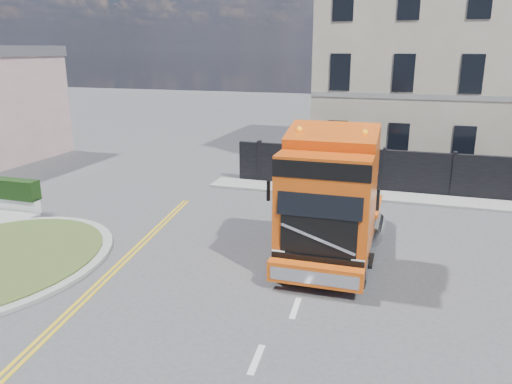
% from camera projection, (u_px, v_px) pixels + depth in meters
% --- Properties ---
extents(ground, '(120.00, 120.00, 0.00)m').
position_uv_depth(ground, '(235.00, 255.00, 16.16)').
color(ground, '#424244').
rests_on(ground, ground).
extents(hoarding_fence, '(18.80, 0.25, 2.00)m').
position_uv_depth(hoarding_fence, '(442.00, 175.00, 22.21)').
color(hoarding_fence, black).
rests_on(hoarding_fence, ground).
extents(georgian_building, '(12.30, 10.30, 12.80)m').
position_uv_depth(georgian_building, '(435.00, 61.00, 27.91)').
color(georgian_building, beige).
rests_on(georgian_building, ground).
extents(pavement_far, '(20.00, 1.60, 0.12)m').
position_uv_depth(pavement_far, '(427.00, 200.00, 21.80)').
color(pavement_far, gray).
rests_on(pavement_far, ground).
extents(truck, '(2.67, 6.97, 4.16)m').
position_uv_depth(truck, '(330.00, 204.00, 15.17)').
color(truck, black).
rests_on(truck, ground).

